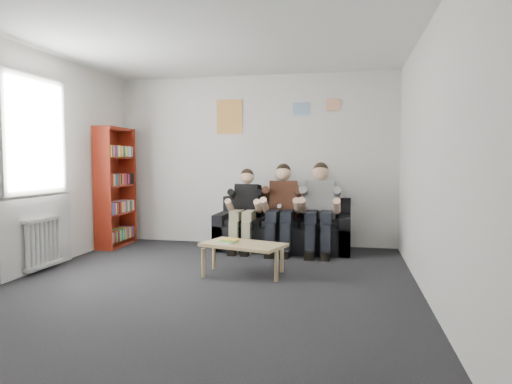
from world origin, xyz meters
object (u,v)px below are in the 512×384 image
(coffee_table, at_px, (243,247))
(person_middle, at_px, (282,209))
(sofa, at_px, (283,231))
(person_right, at_px, (320,209))
(bookshelf, at_px, (116,187))
(person_left, at_px, (245,210))

(coffee_table, xyz_separation_m, person_middle, (0.24, 1.44, 0.30))
(sofa, xyz_separation_m, person_middle, (0.00, -0.19, 0.36))
(person_middle, height_order, person_right, person_right)
(person_right, bearing_deg, person_middle, -174.76)
(bookshelf, distance_m, person_left, 2.09)
(person_left, bearing_deg, person_right, 5.45)
(bookshelf, xyz_separation_m, person_left, (2.06, 0.06, -0.32))
(sofa, relative_size, bookshelf, 1.07)
(bookshelf, height_order, person_right, bookshelf)
(sofa, bearing_deg, coffee_table, -98.39)
(sofa, distance_m, coffee_table, 1.65)
(bookshelf, xyz_separation_m, coffee_table, (2.38, -1.39, -0.60))
(coffee_table, bearing_deg, person_right, 61.03)
(bookshelf, bearing_deg, coffee_table, -33.56)
(coffee_table, bearing_deg, bookshelf, 149.72)
(bookshelf, height_order, person_left, bookshelf)
(person_middle, bearing_deg, person_left, 174.95)
(bookshelf, height_order, person_middle, bookshelf)
(person_left, height_order, person_right, person_right)
(sofa, distance_m, person_middle, 0.41)
(coffee_table, relative_size, person_right, 0.72)
(coffee_table, xyz_separation_m, person_left, (-0.32, 1.45, 0.27))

